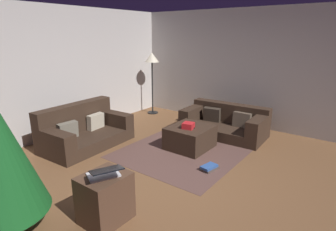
% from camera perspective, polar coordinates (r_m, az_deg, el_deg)
% --- Properties ---
extents(ground_plane, '(6.40, 6.40, 0.00)m').
position_cam_1_polar(ground_plane, '(4.15, 2.22, -13.35)').
color(ground_plane, brown).
extents(rear_partition, '(6.40, 0.12, 2.60)m').
position_cam_1_polar(rear_partition, '(6.02, -23.21, 7.88)').
color(rear_partition, '#BCB7B2').
rests_on(rear_partition, ground_plane).
extents(corner_partition, '(0.12, 6.40, 2.60)m').
position_cam_1_polar(corner_partition, '(6.48, 18.66, 8.86)').
color(corner_partition, '#B5B0AB').
rests_on(corner_partition, ground_plane).
extents(couch_left, '(1.69, 0.98, 0.77)m').
position_cam_1_polar(couch_left, '(5.55, -16.88, -2.94)').
color(couch_left, '#332319').
rests_on(couch_left, ground_plane).
extents(couch_right, '(0.97, 1.72, 0.62)m').
position_cam_1_polar(couch_right, '(6.01, 11.65, -1.46)').
color(couch_right, '#332319').
rests_on(couch_right, ground_plane).
extents(ottoman, '(0.79, 0.72, 0.41)m').
position_cam_1_polar(ottoman, '(5.21, 4.54, -4.45)').
color(ottoman, '#332319').
rests_on(ottoman, ground_plane).
extents(gift_box, '(0.22, 0.22, 0.11)m').
position_cam_1_polar(gift_box, '(5.02, 4.18, -2.07)').
color(gift_box, red).
rests_on(gift_box, ottoman).
extents(tv_remote, '(0.11, 0.17, 0.02)m').
position_cam_1_polar(tv_remote, '(5.09, 4.74, -2.35)').
color(tv_remote, black).
rests_on(tv_remote, ottoman).
extents(side_table, '(0.52, 0.44, 0.57)m').
position_cam_1_polar(side_table, '(3.34, -12.73, -16.14)').
color(side_table, '#4C3323').
rests_on(side_table, ground_plane).
extents(laptop, '(0.46, 0.48, 0.17)m').
position_cam_1_polar(laptop, '(3.13, -12.85, -11.39)').
color(laptop, silver).
rests_on(laptop, side_table).
extents(book_stack, '(0.32, 0.24, 0.08)m').
position_cam_1_polar(book_stack, '(4.50, 8.43, -10.47)').
color(book_stack, '#4C423D').
rests_on(book_stack, ground_plane).
extents(corner_lamp, '(0.36, 0.36, 1.60)m').
position_cam_1_polar(corner_lamp, '(7.27, -3.30, 10.86)').
color(corner_lamp, black).
rests_on(corner_lamp, ground_plane).
extents(area_rug, '(2.60, 2.00, 0.01)m').
position_cam_1_polar(area_rug, '(5.29, 4.49, -6.51)').
color(area_rug, brown).
rests_on(area_rug, ground_plane).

